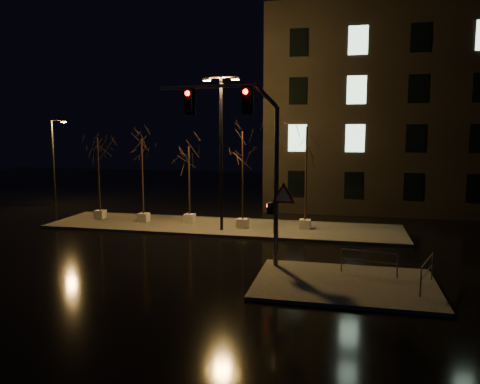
# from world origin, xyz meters

# --- Properties ---
(ground) EXTENTS (90.00, 90.00, 0.00)m
(ground) POSITION_xyz_m (0.00, 0.00, 0.00)
(ground) COLOR black
(ground) RESTS_ON ground
(median) EXTENTS (22.00, 5.00, 0.15)m
(median) POSITION_xyz_m (0.00, 6.00, 0.07)
(median) COLOR #403E39
(median) RESTS_ON ground
(sidewalk_corner) EXTENTS (7.00, 5.00, 0.15)m
(sidewalk_corner) POSITION_xyz_m (7.50, -3.50, 0.07)
(sidewalk_corner) COLOR #403E39
(sidewalk_corner) RESTS_ON ground
(building) EXTENTS (25.00, 12.00, 15.00)m
(building) POSITION_xyz_m (14.00, 18.00, 7.50)
(building) COLOR black
(building) RESTS_ON ground
(tree_0) EXTENTS (1.80, 1.80, 5.60)m
(tree_0) POSITION_xyz_m (-8.65, 6.52, 4.39)
(tree_0) COLOR beige
(tree_0) RESTS_ON median
(tree_1) EXTENTS (1.80, 1.80, 5.51)m
(tree_1) POSITION_xyz_m (-5.33, 6.13, 4.33)
(tree_1) COLOR beige
(tree_1) RESTS_ON median
(tree_2) EXTENTS (1.80, 1.80, 5.03)m
(tree_2) POSITION_xyz_m (-2.30, 6.50, 3.97)
(tree_2) COLOR beige
(tree_2) RESTS_ON median
(tree_3) EXTENTS (1.80, 1.80, 5.99)m
(tree_3) POSITION_xyz_m (1.38, 5.68, 4.69)
(tree_3) COLOR beige
(tree_3) RESTS_ON median
(tree_4) EXTENTS (1.80, 1.80, 6.29)m
(tree_4) POSITION_xyz_m (5.12, 6.24, 4.92)
(tree_4) COLOR beige
(tree_4) RESTS_ON median
(traffic_signal_mast) EXTENTS (6.44, 0.93, 7.91)m
(traffic_signal_mast) POSITION_xyz_m (3.23, -1.61, 5.35)
(traffic_signal_mast) COLOR #5A5C62
(traffic_signal_mast) RESTS_ON sidewalk_corner
(streetlight_main) EXTENTS (2.24, 0.57, 8.96)m
(streetlight_main) POSITION_xyz_m (0.29, 4.79, 5.32)
(streetlight_main) COLOR black
(streetlight_main) RESTS_ON median
(streetlight_far) EXTENTS (1.35, 0.31, 6.87)m
(streetlight_far) POSITION_xyz_m (-15.23, 11.36, 3.78)
(streetlight_far) COLOR black
(streetlight_far) RESTS_ON ground
(guard_rail_a) EXTENTS (2.25, 0.46, 0.99)m
(guard_rail_a) POSITION_xyz_m (8.45, -2.28, 0.79)
(guard_rail_a) COLOR #5A5C62
(guard_rail_a) RESTS_ON sidewalk_corner
(guard_rail_b) EXTENTS (0.80, 2.19, 1.10)m
(guard_rail_b) POSITION_xyz_m (10.50, -3.52, 0.86)
(guard_rail_b) COLOR #5A5C62
(guard_rail_b) RESTS_ON sidewalk_corner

